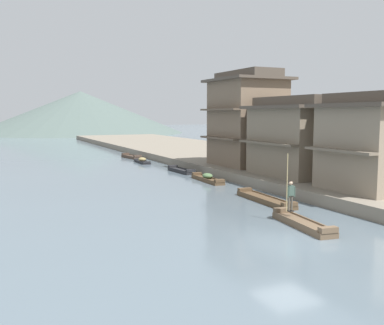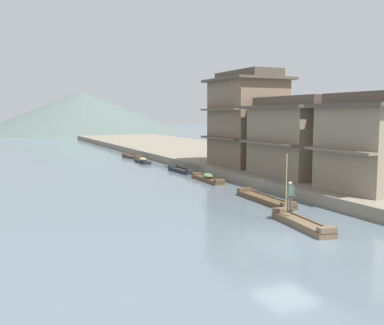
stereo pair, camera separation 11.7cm
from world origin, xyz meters
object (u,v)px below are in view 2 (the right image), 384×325
object	(u,v)px
boat_moored_second	(143,161)
house_waterfront_tall	(247,119)
boat_foreground_poled	(302,224)
boat_midriver_drifting	(265,200)
boat_moored_far	(182,171)
house_waterfront_second	(292,137)
boatman_person	(290,192)
boat_moored_third	(207,179)
boat_moored_nearest	(132,157)
house_waterfront_nearest	(374,143)

from	to	relation	value
boat_moored_second	house_waterfront_tall	size ratio (longest dim) A/B	0.44
boat_foreground_poled	boat_midriver_drifting	size ratio (longest dim) A/B	0.82
boat_foreground_poled	boat_moored_second	distance (m)	31.00
boat_moored_far	house_waterfront_second	bearing A→B (deg)	-65.91
boat_foreground_poled	boatman_person	size ratio (longest dim) A/B	1.54
boatman_person	boat_moored_far	xyz separation A→B (m)	(2.63, 20.22, -1.38)
boat_moored_third	boat_moored_nearest	bearing A→B (deg)	89.93
boat_moored_second	house_waterfront_second	size ratio (longest dim) A/B	0.50
boat_foreground_poled	house_waterfront_tall	distance (m)	20.68
boat_foreground_poled	house_waterfront_nearest	size ratio (longest dim) A/B	0.74
boat_moored_nearest	boat_midriver_drifting	xyz separation A→B (m)	(-0.60, -30.70, -0.02)
boat_moored_far	boatman_person	bearing A→B (deg)	-97.41
boatman_person	boat_moored_nearest	distance (m)	35.64
house_waterfront_nearest	boat_moored_far	bearing A→B (deg)	106.12
boat_moored_third	house_waterfront_nearest	bearing A→B (deg)	-65.26
boat_moored_nearest	boat_moored_second	xyz separation A→B (m)	(-0.50, -5.83, 0.05)
boat_moored_second	boat_midriver_drifting	size ratio (longest dim) A/B	0.68
boat_foreground_poled	boat_moored_nearest	bearing A→B (deg)	86.12
boat_moored_nearest	boatman_person	bearing A→B (deg)	-93.79
boat_foreground_poled	boat_moored_nearest	distance (m)	36.85
house_waterfront_nearest	house_waterfront_tall	distance (m)	15.20
boat_moored_nearest	boat_moored_third	size ratio (longest dim) A/B	0.83
boatman_person	house_waterfront_second	world-z (taller)	house_waterfront_second
boatman_person	house_waterfront_second	bearing A→B (deg)	52.37
boat_moored_nearest	boat_moored_far	bearing A→B (deg)	-88.96
boatman_person	house_waterfront_second	xyz separation A→B (m)	(7.39, 9.58, 2.24)
boat_midriver_drifting	boat_moored_third	bearing A→B (deg)	86.45
boatman_person	boat_moored_second	xyz separation A→B (m)	(1.85, 29.71, -1.31)
boat_moored_far	house_waterfront_tall	size ratio (longest dim) A/B	0.48
boat_moored_third	boat_midriver_drifting	world-z (taller)	boat_moored_third
boatman_person	boat_foreground_poled	bearing A→B (deg)	-96.69
boat_moored_far	house_waterfront_tall	xyz separation A→B (m)	(5.31, -3.06, 4.91)
boat_foreground_poled	boat_moored_third	distance (m)	15.53
boat_moored_far	boat_midriver_drifting	world-z (taller)	boat_moored_far
boat_moored_nearest	boat_moored_far	world-z (taller)	boat_moored_nearest
boat_moored_third	house_waterfront_tall	distance (m)	8.03
boat_moored_nearest	boat_moored_third	distance (m)	21.43
boat_moored_far	house_waterfront_second	xyz separation A→B (m)	(4.76, -10.64, 3.61)
boatman_person	boat_midriver_drifting	world-z (taller)	boatman_person
house_waterfront_nearest	house_waterfront_second	size ratio (longest dim) A/B	0.81
boatman_person	house_waterfront_tall	bearing A→B (deg)	65.17
house_waterfront_second	boat_moored_third	bearing A→B (deg)	138.22
boat_foreground_poled	house_waterfront_nearest	distance (m)	9.39
boat_moored_third	house_waterfront_nearest	world-z (taller)	house_waterfront_nearest
boat_midriver_drifting	house_waterfront_nearest	world-z (taller)	house_waterfront_nearest
boat_moored_nearest	house_waterfront_second	distance (m)	26.68
boat_moored_second	boat_moored_third	distance (m)	15.61
boat_moored_second	house_waterfront_nearest	world-z (taller)	house_waterfront_nearest
house_waterfront_second	house_waterfront_tall	world-z (taller)	house_waterfront_tall
boat_moored_second	house_waterfront_nearest	distance (m)	28.56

